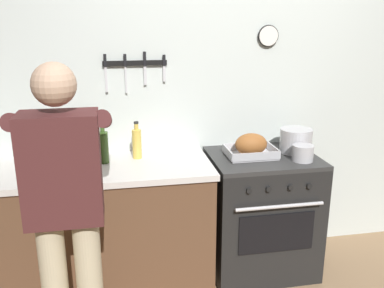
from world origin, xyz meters
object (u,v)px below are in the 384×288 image
object	(u,v)px
stove	(261,213)
bottle_hot_sauce	(89,145)
bottle_cooking_oil	(137,143)
bottle_vinegar	(34,155)
person_cook	(65,202)
stock_pot	(296,140)
roasting_pan	(251,146)
bottle_olive_oil	(103,146)
saucepan	(303,153)
cutting_board	(69,170)
bottle_soy_sauce	(63,149)

from	to	relation	value
stove	bottle_hot_sauce	distance (m)	1.36
bottle_cooking_oil	bottle_vinegar	world-z (taller)	bottle_cooking_oil
bottle_cooking_oil	bottle_vinegar	size ratio (longest dim) A/B	1.19
stove	person_cook	distance (m)	1.55
bottle_cooking_oil	stock_pot	bearing A→B (deg)	-3.65
stove	roasting_pan	world-z (taller)	roasting_pan
bottle_cooking_oil	bottle_olive_oil	bearing A→B (deg)	-165.23
person_cook	stove	bearing A→B (deg)	-73.54
person_cook	stock_pot	size ratio (longest dim) A/B	7.11
stove	stock_pot	bearing A→B (deg)	10.31
saucepan	bottle_cooking_oil	xyz separation A→B (m)	(-1.12, 0.27, 0.05)
roasting_pan	saucepan	world-z (taller)	roasting_pan
stock_pot	bottle_cooking_oil	size ratio (longest dim) A/B	0.88
saucepan	cutting_board	world-z (taller)	saucepan
person_cook	bottle_hot_sauce	xyz separation A→B (m)	(0.08, 0.91, 0.02)
bottle_cooking_oil	stove	bearing A→B (deg)	-7.73
stock_pot	bottle_hot_sauce	size ratio (longest dim) A/B	1.27
bottle_soy_sauce	bottle_cooking_oil	distance (m)	0.50
cutting_board	bottle_hot_sauce	distance (m)	0.34
roasting_pan	stock_pot	bearing A→B (deg)	6.52
bottle_vinegar	saucepan	bearing A→B (deg)	-5.88
stock_pot	bottle_vinegar	bearing A→B (deg)	-179.61
bottle_olive_oil	saucepan	bearing A→B (deg)	-8.88
stove	bottle_soy_sauce	size ratio (longest dim) A/B	4.03
stove	cutting_board	bearing A→B (deg)	-176.98
bottle_hot_sauce	bottle_cooking_oil	world-z (taller)	bottle_cooking_oil
bottle_hot_sauce	bottle_olive_oil	distance (m)	0.21
cutting_board	bottle_olive_oil	world-z (taller)	bottle_olive_oil
stove	roasting_pan	size ratio (longest dim) A/B	2.56
bottle_soy_sauce	bottle_cooking_oil	xyz separation A→B (m)	(0.50, -0.00, 0.02)
saucepan	bottle_cooking_oil	world-z (taller)	bottle_cooking_oil
person_cook	cutting_board	distance (m)	0.60
person_cook	bottle_cooking_oil	bearing A→B (deg)	-38.32
bottle_soy_sauce	bottle_vinegar	distance (m)	0.20
roasting_pan	bottle_vinegar	xyz separation A→B (m)	(-1.47, 0.03, 0.02)
bottle_cooking_oil	bottle_hot_sauce	bearing A→B (deg)	160.16
stove	bottle_cooking_oil	xyz separation A→B (m)	(-0.89, 0.12, 0.56)
saucepan	bottle_olive_oil	size ratio (longest dim) A/B	0.53
stock_pot	roasting_pan	bearing A→B (deg)	-173.48
stove	bottle_olive_oil	size ratio (longest dim) A/B	3.23
stock_pot	saucepan	distance (m)	0.20
saucepan	cutting_board	distance (m)	1.57
bottle_vinegar	bottle_olive_oil	distance (m)	0.45
bottle_hot_sauce	bottle_vinegar	bearing A→B (deg)	-148.91
cutting_board	stock_pot	bearing A→B (deg)	4.22
stock_pot	bottle_hot_sauce	bearing A→B (deg)	172.58
stock_pot	bottle_soy_sauce	size ratio (longest dim) A/B	1.04
stove	cutting_board	xyz separation A→B (m)	(-1.34, -0.07, 0.46)
bottle_olive_oil	cutting_board	bearing A→B (deg)	-149.14
stock_pot	cutting_board	bearing A→B (deg)	-175.78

